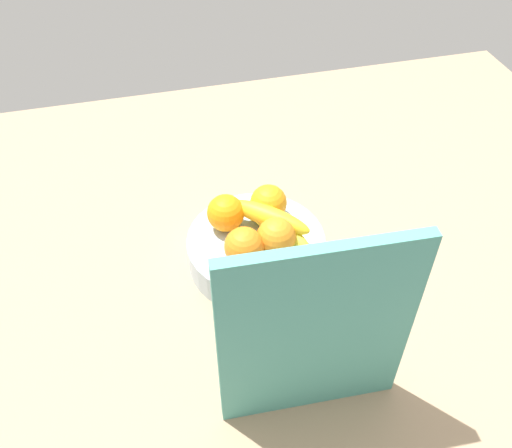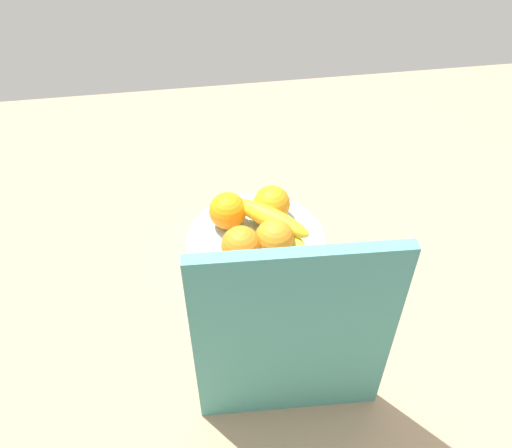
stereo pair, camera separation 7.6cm
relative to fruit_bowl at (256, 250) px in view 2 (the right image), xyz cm
name	(u,v)px [view 2 (the right image)]	position (x,y,z in cm)	size (l,w,h in cm)	color
ground_plane	(271,268)	(-2.89, 1.18, -4.63)	(180.00, 140.00, 3.00)	#9F8264
fruit_bowl	(256,250)	(0.00, 0.00, 0.00)	(26.86, 26.86, 6.26)	silver
orange_front_left	(241,245)	(3.47, 4.81, 6.80)	(7.33, 7.33, 7.33)	orange
orange_front_right	(276,238)	(-3.23, 3.86, 6.80)	(7.33, 7.33, 7.33)	orange
orange_center	(272,204)	(-3.92, -5.53, 6.80)	(7.33, 7.33, 7.33)	orange
orange_back_left	(228,211)	(4.86, -4.74, 6.80)	(7.33, 7.33, 7.33)	orange
banana_bunch	(273,223)	(-3.39, -0.75, 6.23)	(15.20, 16.74, 6.20)	yellow
cutting_board	(294,340)	(-0.75, 31.37, 14.87)	(28.00, 1.80, 36.00)	teal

